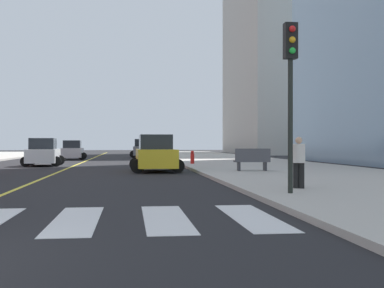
% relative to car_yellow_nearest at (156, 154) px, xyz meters
% --- Properties ---
extents(sidewalk_kerb_east, '(10.00, 120.00, 0.15)m').
position_rel_car_yellow_nearest_xyz_m(sidewalk_kerb_east, '(7.04, -1.44, -0.86)').
color(sidewalk_kerb_east, '#B2ADA3').
rests_on(sidewalk_kerb_east, ground).
extents(lane_divider_paint, '(0.16, 80.00, 0.01)m').
position_rel_car_yellow_nearest_xyz_m(lane_divider_paint, '(-5.16, 18.56, -0.93)').
color(lane_divider_paint, yellow).
rests_on(lane_divider_paint, ground).
extents(parking_garage_concrete, '(18.00, 24.00, 31.54)m').
position_rel_car_yellow_nearest_xyz_m(parking_garage_concrete, '(23.25, 45.94, 14.83)').
color(parking_garage_concrete, '#B2ADA3').
rests_on(parking_garage_concrete, ground).
extents(car_yellow_nearest, '(2.85, 4.52, 2.01)m').
position_rel_car_yellow_nearest_xyz_m(car_yellow_nearest, '(0.00, 0.00, 0.00)').
color(car_yellow_nearest, gold).
rests_on(car_yellow_nearest, ground).
extents(car_gray_second, '(2.79, 4.45, 1.99)m').
position_rel_car_yellow_nearest_xyz_m(car_gray_second, '(-0.03, 27.91, -0.01)').
color(car_gray_second, slate).
rests_on(car_gray_second, ground).
extents(car_silver_third, '(2.59, 4.08, 1.80)m').
position_rel_car_yellow_nearest_xyz_m(car_silver_third, '(-6.71, 20.90, -0.10)').
color(car_silver_third, '#B7B7BC').
rests_on(car_silver_third, ground).
extents(car_white_fifth, '(2.73, 4.27, 1.88)m').
position_rel_car_yellow_nearest_xyz_m(car_white_fifth, '(-7.23, 7.92, -0.06)').
color(car_white_fifth, silver).
rests_on(car_white_fifth, ground).
extents(traffic_light_near_corner, '(0.36, 0.41, 4.75)m').
position_rel_car_yellow_nearest_xyz_m(traffic_light_near_corner, '(3.06, -14.04, 2.55)').
color(traffic_light_near_corner, black).
rests_on(traffic_light_near_corner, sidewalk_kerb_east).
extents(park_bench, '(1.82, 0.61, 1.12)m').
position_rel_car_yellow_nearest_xyz_m(park_bench, '(4.75, -2.55, -0.25)').
color(park_bench, '#47474C').
rests_on(park_bench, sidewalk_kerb_east).
extents(pedestrian_waiting_east, '(0.39, 0.39, 1.59)m').
position_rel_car_yellow_nearest_xyz_m(pedestrian_waiting_east, '(3.79, -12.57, 0.09)').
color(pedestrian_waiting_east, black).
rests_on(pedestrian_waiting_east, sidewalk_kerb_east).
extents(fire_hydrant, '(0.26, 0.26, 0.89)m').
position_rel_car_yellow_nearest_xyz_m(fire_hydrant, '(2.83, 6.73, -0.36)').
color(fire_hydrant, red).
rests_on(fire_hydrant, sidewalk_kerb_east).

